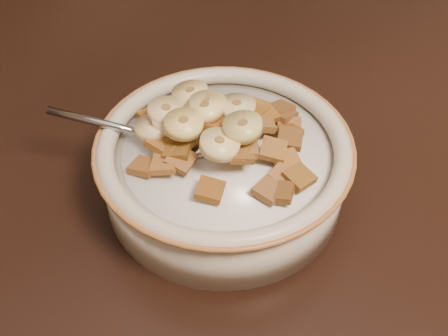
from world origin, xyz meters
TOP-DOWN VIEW (x-y plane):
  - table at (0.00, 0.00)m, footprint 1.40×0.90m
  - chair at (0.12, 0.59)m, footprint 0.55×0.55m
  - cereal_bowl at (0.10, 0.00)m, footprint 0.20×0.20m
  - milk at (0.10, 0.00)m, footprint 0.17×0.17m
  - spoon at (0.08, 0.03)m, footprint 0.06×0.06m
  - cereal_square_0 at (0.13, -0.04)m, footprint 0.03×0.03m
  - cereal_square_1 at (0.06, 0.01)m, footprint 0.03×0.03m
  - cereal_square_2 at (0.10, -0.01)m, footprint 0.03×0.03m
  - cereal_square_3 at (0.16, 0.02)m, footprint 0.03×0.03m
  - cereal_square_4 at (0.09, -0.02)m, footprint 0.03×0.03m
  - cereal_square_5 at (0.14, -0.00)m, footprint 0.03×0.03m
  - cereal_square_6 at (0.04, 0.03)m, footprint 0.03×0.03m
  - cereal_square_7 at (0.07, 0.02)m, footprint 0.02×0.02m
  - cereal_square_8 at (0.15, 0.00)m, footprint 0.02×0.02m
  - cereal_square_9 at (0.16, -0.01)m, footprint 0.03×0.03m
  - cereal_square_10 at (0.14, 0.01)m, footprint 0.03×0.03m
  - cereal_square_11 at (0.06, -0.03)m, footprint 0.03×0.03m
  - cereal_square_12 at (0.06, 0.01)m, footprint 0.03×0.03m
  - cereal_square_13 at (0.10, -0.06)m, footprint 0.03×0.03m
  - cereal_square_14 at (0.15, -0.02)m, footprint 0.02×0.02m
  - cereal_square_15 at (0.06, 0.03)m, footprint 0.03×0.02m
  - cereal_square_16 at (0.16, -0.00)m, footprint 0.02×0.02m
  - cereal_square_17 at (0.10, -0.06)m, footprint 0.02×0.02m
  - cereal_square_18 at (0.10, -0.02)m, footprint 0.03×0.03m
  - cereal_square_19 at (0.08, 0.05)m, footprint 0.03×0.03m
  - cereal_square_20 at (0.10, 0.01)m, footprint 0.03×0.03m
  - cereal_square_21 at (0.14, -0.03)m, footprint 0.03×0.03m
  - cereal_square_22 at (0.12, 0.04)m, footprint 0.02×0.02m
  - cereal_square_23 at (0.12, -0.06)m, footprint 0.02×0.02m
  - cereal_square_24 at (0.07, 0.02)m, footprint 0.02×0.02m
  - cereal_square_25 at (0.05, 0.01)m, footprint 0.03×0.03m
  - cereal_square_26 at (0.11, -0.00)m, footprint 0.03×0.03m
  - cereal_square_27 at (0.12, -0.03)m, footprint 0.03×0.03m
  - cereal_square_28 at (0.10, -0.02)m, footprint 0.03×0.03m
  - cereal_square_29 at (0.12, -0.05)m, footprint 0.02×0.02m
  - cereal_square_30 at (0.17, 0.01)m, footprint 0.02×0.02m
  - cereal_square_31 at (0.08, 0.07)m, footprint 0.02×0.02m
  - banana_slice_0 at (0.08, 0.04)m, footprint 0.04×0.04m
  - banana_slice_1 at (0.11, 0.03)m, footprint 0.04×0.04m
  - banana_slice_2 at (0.08, 0.02)m, footprint 0.04×0.04m
  - banana_slice_3 at (0.08, -0.01)m, footprint 0.04×0.04m
  - banana_slice_4 at (0.11, -0.01)m, footprint 0.04×0.04m
  - banana_slice_5 at (0.11, 0.05)m, footprint 0.04×0.04m
  - banana_slice_6 at (0.06, 0.05)m, footprint 0.04×0.04m
  - banana_slice_7 at (0.10, 0.02)m, footprint 0.04×0.04m
  - banana_slice_8 at (0.08, 0.05)m, footprint 0.04×0.04m
  - banana_slice_9 at (0.12, 0.01)m, footprint 0.04×0.04m

SIDE VIEW (x-z plane):
  - chair at x=0.12m, z-range 0.00..1.00m
  - table at x=0.00m, z-range 0.71..0.75m
  - cereal_bowl at x=0.10m, z-range 0.75..0.80m
  - milk at x=0.10m, z-range 0.80..0.80m
  - spoon at x=0.08m, z-range 0.80..0.81m
  - cereal_square_6 at x=0.04m, z-range 0.80..0.81m
  - cereal_square_9 at x=0.16m, z-range 0.80..0.81m
  - cereal_square_19 at x=0.08m, z-range 0.80..0.81m
  - cereal_square_3 at x=0.16m, z-range 0.80..0.81m
  - cereal_square_31 at x=0.08m, z-range 0.80..0.81m
  - cereal_square_29 at x=0.12m, z-range 0.80..0.81m
  - cereal_square_17 at x=0.10m, z-range 0.80..0.81m
  - cereal_square_13 at x=0.10m, z-range 0.80..0.81m
  - cereal_square_16 at x=0.16m, z-range 0.80..0.81m
  - cereal_square_0 at x=0.13m, z-range 0.80..0.81m
  - cereal_square_30 at x=0.17m, z-range 0.80..0.81m
  - cereal_square_14 at x=0.15m, z-range 0.80..0.81m
  - cereal_square_11 at x=0.06m, z-range 0.80..0.81m
  - cereal_square_23 at x=0.12m, z-range 0.80..0.81m
  - cereal_square_25 at x=0.05m, z-range 0.80..0.82m
  - cereal_square_22 at x=0.12m, z-range 0.81..0.81m
  - cereal_square_21 at x=0.14m, z-range 0.81..0.82m
  - cereal_square_15 at x=0.06m, z-range 0.81..0.82m
  - cereal_square_1 at x=0.06m, z-range 0.81..0.82m
  - cereal_square_7 at x=0.07m, z-range 0.81..0.82m
  - cereal_square_8 at x=0.15m, z-range 0.81..0.82m
  - cereal_square_27 at x=0.12m, z-range 0.81..0.82m
  - cereal_square_10 at x=0.14m, z-range 0.81..0.82m
  - cereal_square_5 at x=0.14m, z-range 0.81..0.82m
  - cereal_square_12 at x=0.06m, z-range 0.81..0.82m
  - cereal_square_24 at x=0.07m, z-range 0.81..0.82m
  - banana_slice_6 at x=0.06m, z-range 0.81..0.82m
  - cereal_square_28 at x=0.10m, z-range 0.81..0.82m
  - cereal_square_4 at x=0.09m, z-range 0.81..0.82m
  - cereal_square_18 at x=0.10m, z-range 0.81..0.83m
  - banana_slice_0 at x=0.08m, z-range 0.81..0.83m
  - cereal_square_2 at x=0.10m, z-range 0.82..0.83m
  - cereal_square_26 at x=0.11m, z-range 0.82..0.83m
  - cereal_square_20 at x=0.10m, z-range 0.82..0.83m
  - banana_slice_5 at x=0.11m, z-range 0.82..0.83m
  - banana_slice_8 at x=0.08m, z-range 0.82..0.83m
  - banana_slice_9 at x=0.12m, z-range 0.82..0.83m
  - banana_slice_3 at x=0.08m, z-range 0.82..0.84m
  - banana_slice_1 at x=0.11m, z-range 0.82..0.84m
  - banana_slice_7 at x=0.10m, z-range 0.82..0.84m
  - banana_slice_2 at x=0.08m, z-range 0.83..0.84m
  - banana_slice_4 at x=0.11m, z-range 0.83..0.84m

